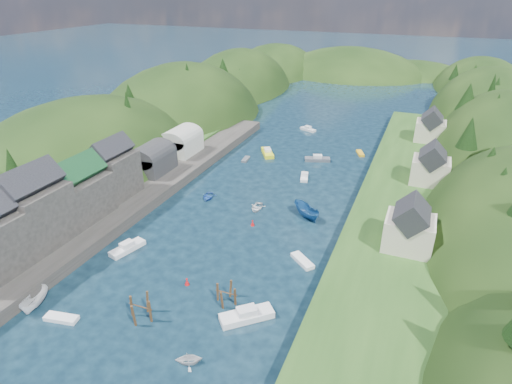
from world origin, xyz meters
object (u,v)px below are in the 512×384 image
at_px(piling_cluster_far, 226,296).
at_px(channel_buoy_near, 187,282).
at_px(channel_buoy_far, 253,223).
at_px(piling_cluster_near, 141,310).

height_order(piling_cluster_far, channel_buoy_near, piling_cluster_far).
distance_m(piling_cluster_far, channel_buoy_near, 6.91).
xyz_separation_m(piling_cluster_far, channel_buoy_far, (-4.52, 19.85, -0.58)).
bearing_deg(piling_cluster_near, channel_buoy_far, 81.30).
bearing_deg(channel_buoy_far, piling_cluster_far, -77.16).
relative_size(piling_cluster_near, piling_cluster_far, 1.17).
bearing_deg(channel_buoy_far, piling_cluster_near, -98.70).
bearing_deg(channel_buoy_near, piling_cluster_far, -10.14).
relative_size(piling_cluster_near, channel_buoy_near, 3.46).
bearing_deg(piling_cluster_far, piling_cluster_near, -141.48).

